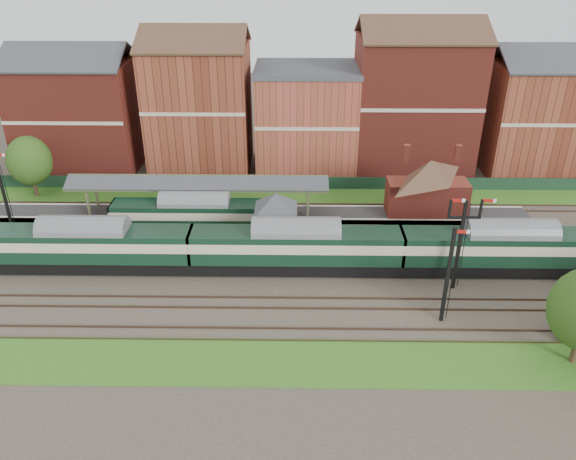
{
  "coord_description": "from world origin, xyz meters",
  "views": [
    {
      "loc": [
        -1.26,
        -42.08,
        26.24
      ],
      "look_at": [
        -1.89,
        2.0,
        3.0
      ],
      "focal_mm": 35.0,
      "sensor_mm": 36.0,
      "label": 1
    }
  ],
  "objects_px": {
    "semaphore_bracket": "(461,239)",
    "dmu_train": "(296,247)",
    "signal_box": "(276,222)",
    "platform_railcar": "(196,215)"
  },
  "relations": [
    {
      "from": "dmu_train",
      "to": "signal_box",
      "type": "bearing_deg",
      "value": 119.35
    },
    {
      "from": "signal_box",
      "to": "dmu_train",
      "type": "relative_size",
      "value": 0.11
    },
    {
      "from": "signal_box",
      "to": "platform_railcar",
      "type": "relative_size",
      "value": 0.37
    },
    {
      "from": "signal_box",
      "to": "platform_railcar",
      "type": "height_order",
      "value": "signal_box"
    },
    {
      "from": "signal_box",
      "to": "platform_railcar",
      "type": "xyz_separation_m",
      "value": [
        -7.9,
        3.25,
        -1.0
      ]
    },
    {
      "from": "signal_box",
      "to": "dmu_train",
      "type": "bearing_deg",
      "value": -60.65
    },
    {
      "from": "signal_box",
      "to": "semaphore_bracket",
      "type": "distance_m",
      "value": 16.16
    },
    {
      "from": "signal_box",
      "to": "dmu_train",
      "type": "height_order",
      "value": "signal_box"
    },
    {
      "from": "semaphore_bracket",
      "to": "platform_railcar",
      "type": "distance_m",
      "value": 24.76
    },
    {
      "from": "semaphore_bracket",
      "to": "dmu_train",
      "type": "xyz_separation_m",
      "value": [
        -13.21,
        2.5,
        -2.19
      ]
    }
  ]
}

